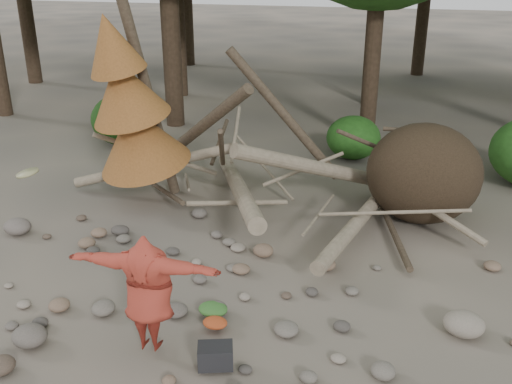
# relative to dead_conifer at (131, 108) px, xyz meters

# --- Properties ---
(ground) EXTENTS (120.00, 120.00, 0.00)m
(ground) POSITION_rel_dead_conifer_xyz_m (3.12, -3.37, -2.11)
(ground) COLOR #514C44
(ground) RESTS_ON ground
(deadfall_pile) EXTENTS (8.55, 5.24, 3.30)m
(deadfall_pile) POSITION_rel_dead_conifer_xyz_m (5.13, 0.87, -1.16)
(deadfall_pile) COLOR #332619
(deadfall_pile) RESTS_ON ground
(dead_conifer) EXTENTS (2.06, 2.16, 4.35)m
(dead_conifer) POSITION_rel_dead_conifer_xyz_m (0.00, 0.00, 0.00)
(dead_conifer) COLOR #4C3F30
(dead_conifer) RESTS_ON ground
(bush_left) EXTENTS (1.80, 1.80, 1.44)m
(bush_left) POSITION_rel_dead_conifer_xyz_m (-2.38, 3.83, -1.39)
(bush_left) COLOR #1A4512
(bush_left) RESTS_ON ground
(bush_mid) EXTENTS (1.40, 1.40, 1.12)m
(bush_mid) POSITION_rel_dead_conifer_xyz_m (3.92, 4.43, -1.55)
(bush_mid) COLOR #235819
(bush_mid) RESTS_ON ground
(frisbee_thrower) EXTENTS (2.44, 0.85, 2.48)m
(frisbee_thrower) POSITION_rel_dead_conifer_xyz_m (2.46, -4.34, -1.21)
(frisbee_thrower) COLOR #9E3123
(frisbee_thrower) RESTS_ON ground
(backpack) EXTENTS (0.52, 0.43, 0.29)m
(backpack) POSITION_rel_dead_conifer_xyz_m (3.40, -4.45, -1.96)
(backpack) COLOR black
(backpack) RESTS_ON ground
(cloth_green) EXTENTS (0.43, 0.36, 0.16)m
(cloth_green) POSITION_rel_dead_conifer_xyz_m (2.96, -3.38, -2.03)
(cloth_green) COLOR #336528
(cloth_green) RESTS_ON ground
(cloth_orange) EXTENTS (0.35, 0.29, 0.13)m
(cloth_orange) POSITION_rel_dead_conifer_xyz_m (3.10, -3.67, -2.05)
(cloth_orange) COLOR #A5401C
(cloth_orange) RESTS_ON ground
(boulder_front_left) EXTENTS (0.48, 0.43, 0.29)m
(boulder_front_left) POSITION_rel_dead_conifer_xyz_m (0.83, -4.70, -1.97)
(boulder_front_left) COLOR #615951
(boulder_front_left) RESTS_ON ground
(boulder_mid_right) EXTENTS (0.56, 0.51, 0.34)m
(boulder_mid_right) POSITION_rel_dead_conifer_xyz_m (6.43, -2.79, -1.94)
(boulder_mid_right) COLOR gray
(boulder_mid_right) RESTS_ON ground
(boulder_mid_left) EXTENTS (0.51, 0.46, 0.31)m
(boulder_mid_left) POSITION_rel_dead_conifer_xyz_m (-1.55, -1.89, -1.96)
(boulder_mid_left) COLOR #685E57
(boulder_mid_left) RESTS_ON ground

